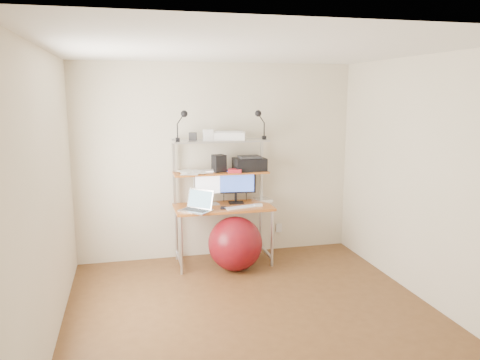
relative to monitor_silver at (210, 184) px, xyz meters
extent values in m
plane|color=brown|center=(0.14, -1.57, -1.00)|extent=(3.60, 3.60, 0.00)
plane|color=white|center=(0.14, -1.57, 1.50)|extent=(3.60, 3.60, 0.00)
plane|color=beige|center=(0.14, 0.23, 0.25)|extent=(3.60, 0.00, 3.60)
plane|color=beige|center=(0.14, -3.37, 0.25)|extent=(3.60, 0.00, 3.60)
plane|color=beige|center=(-1.66, -1.57, 0.25)|extent=(0.00, 3.60, 3.60)
plane|color=beige|center=(1.94, -1.57, 0.25)|extent=(0.00, 3.60, 3.60)
cube|color=#C76426|center=(0.14, -0.13, -0.27)|extent=(1.20, 0.60, 0.03)
cylinder|color=silver|center=(-0.42, -0.39, -0.64)|extent=(0.04, 0.04, 0.71)
cylinder|color=silver|center=(-0.42, 0.13, -0.64)|extent=(0.04, 0.04, 0.71)
cylinder|color=silver|center=(0.70, -0.39, -0.64)|extent=(0.04, 0.04, 0.71)
cylinder|color=silver|center=(0.70, 0.13, -0.64)|extent=(0.04, 0.04, 0.71)
cube|color=silver|center=(-0.43, 0.13, 0.15)|extent=(0.03, 0.04, 0.84)
cube|color=silver|center=(0.71, 0.13, 0.15)|extent=(0.03, 0.04, 0.84)
cube|color=#C76426|center=(0.14, 0.00, 0.14)|extent=(1.18, 0.34, 0.02)
cube|color=silver|center=(0.14, 0.00, 0.54)|extent=(1.18, 0.34, 0.02)
cube|color=white|center=(0.99, 0.22, -0.70)|extent=(0.08, 0.01, 0.12)
cube|color=silver|center=(0.00, -0.02, -0.25)|extent=(0.22, 0.18, 0.01)
cylinder|color=silver|center=(0.00, 0.00, -0.19)|extent=(0.03, 0.03, 0.11)
cube|color=silver|center=(0.00, 0.00, 0.03)|extent=(0.43, 0.10, 0.32)
plane|color=white|center=(0.00, -0.02, 0.03)|extent=(0.39, 0.06, 0.39)
cube|color=black|center=(0.33, -0.02, -0.25)|extent=(0.20, 0.16, 0.01)
cylinder|color=black|center=(0.33, 0.00, -0.19)|extent=(0.03, 0.03, 0.11)
cube|color=black|center=(0.33, 0.00, 0.03)|extent=(0.51, 0.08, 0.31)
plane|color=blue|center=(0.33, -0.02, 0.03)|extent=(0.46, 0.05, 0.46)
cube|color=silver|center=(-0.23, -0.31, -0.25)|extent=(0.43, 0.43, 0.02)
cube|color=#323235|center=(-0.23, -0.31, -0.24)|extent=(0.32, 0.32, 0.00)
cube|color=silver|center=(-0.14, -0.22, -0.12)|extent=(0.31, 0.30, 0.23)
plane|color=#6D9EB6|center=(-0.14, -0.22, -0.12)|extent=(0.29, 0.29, 0.31)
cube|color=white|center=(0.34, -0.26, -0.25)|extent=(0.43, 0.21, 0.01)
cube|color=white|center=(0.56, -0.24, -0.24)|extent=(0.10, 0.06, 0.03)
cube|color=silver|center=(0.68, -0.01, -0.24)|extent=(0.25, 0.25, 0.04)
cube|color=black|center=(0.12, -0.24, -0.25)|extent=(0.09, 0.14, 0.01)
cube|color=black|center=(0.51, 0.00, 0.23)|extent=(0.41, 0.29, 0.16)
cube|color=#323235|center=(0.51, 0.00, 0.33)|extent=(0.28, 0.21, 0.03)
cube|color=black|center=(0.11, 0.00, 0.26)|extent=(0.18, 0.18, 0.21)
cube|color=#AF1C26|center=(0.29, -0.11, 0.18)|extent=(0.19, 0.15, 0.05)
cube|color=white|center=(0.25, 0.02, 0.60)|extent=(0.46, 0.37, 0.09)
cube|color=silver|center=(0.25, 0.02, 0.65)|extent=(0.39, 0.29, 0.02)
cube|color=white|center=(-0.02, -0.02, 0.62)|extent=(0.12, 0.10, 0.13)
cube|color=#323235|center=(-0.20, 0.03, 0.60)|extent=(0.11, 0.11, 0.09)
cube|color=black|center=(-0.40, -0.09, 0.58)|extent=(0.05, 0.05, 0.05)
cylinder|color=black|center=(-0.40, -0.09, 0.68)|extent=(0.01, 0.01, 0.16)
sphere|color=black|center=(-0.32, -0.10, 0.88)|extent=(0.08, 0.08, 0.08)
cube|color=black|center=(0.68, -0.08, 0.58)|extent=(0.04, 0.05, 0.04)
cylinder|color=black|center=(0.68, -0.08, 0.68)|extent=(0.01, 0.01, 0.16)
sphere|color=black|center=(0.59, -0.09, 0.88)|extent=(0.08, 0.08, 0.08)
sphere|color=maroon|center=(0.23, -0.39, -0.67)|extent=(0.66, 0.66, 0.66)
cube|color=white|center=(-0.26, 0.02, 0.16)|extent=(0.23, 0.30, 0.00)
cube|color=white|center=(-0.25, -0.05, 0.16)|extent=(0.28, 0.33, 0.00)
cube|color=white|center=(-0.25, 0.04, 0.17)|extent=(0.23, 0.29, 0.00)
cube|color=white|center=(-0.16, -0.02, 0.17)|extent=(0.25, 0.31, 0.00)
cube|color=white|center=(-0.27, 0.00, 0.18)|extent=(0.32, 0.35, 0.00)
camera|label=1|loc=(-1.00, -5.66, 1.13)|focal=35.00mm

